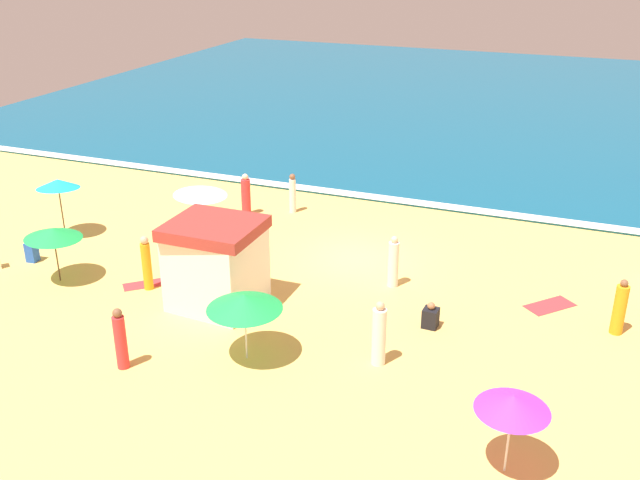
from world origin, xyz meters
TOP-DOWN VIEW (x-y plane):
  - ground_plane at (0.00, 0.00)m, footprint 60.00×60.00m
  - ocean_water at (0.00, 28.00)m, footprint 60.00×44.00m
  - wave_breaker_foam at (0.00, 6.30)m, footprint 57.00×0.70m
  - lifeguard_cabana at (-2.96, -4.93)m, footprint 2.77×2.51m
  - beach_umbrella_0 at (-8.84, -5.40)m, footprint 2.68×2.67m
  - beach_umbrella_1 at (-6.47, 0.17)m, footprint 2.17×2.16m
  - beach_umbrella_3 at (-11.29, -2.16)m, footprint 2.07×2.09m
  - beach_umbrella_4 at (6.71, -9.43)m, footprint 1.70×1.70m
  - beach_umbrella_5 at (-0.68, -7.41)m, footprint 2.36×2.36m
  - beachgoer_0 at (-5.72, 2.51)m, footprint 0.47×0.47m
  - beachgoer_1 at (3.68, -3.83)m, footprint 0.47×0.47m
  - beachgoer_2 at (-5.66, -4.80)m, footprint 0.40×0.40m
  - beachgoer_3 at (-3.62, -9.07)m, footprint 0.34×0.34m
  - beachgoer_4 at (-4.03, 3.50)m, footprint 0.38×0.38m
  - beachgoer_6 at (8.90, -2.16)m, footprint 0.48×0.48m
  - beachgoer_7 at (2.81, -6.32)m, footprint 0.53×0.53m
  - beachgoer_10 at (1.85, -1.61)m, footprint 0.45×0.45m
  - beachgoer_11 at (-10.80, -4.49)m, footprint 0.40×0.40m
  - beach_towel_0 at (6.93, -1.14)m, footprint 1.65×1.72m
  - beach_towel_2 at (-5.95, -4.60)m, footprint 1.49×1.43m

SIDE VIEW (x-z plane):
  - ground_plane at x=0.00m, z-range 0.00..0.00m
  - beach_towel_0 at x=6.93m, z-range 0.00..0.01m
  - beach_towel_2 at x=-5.95m, z-range 0.00..0.01m
  - ocean_water at x=0.00m, z-range 0.00..0.10m
  - wave_breaker_foam at x=0.00m, z-range 0.10..0.11m
  - beachgoer_1 at x=3.68m, z-range -0.07..0.76m
  - beachgoer_11 at x=-10.80m, z-range -0.05..0.90m
  - beachgoer_6 at x=8.90m, z-range -0.06..1.70m
  - beachgoer_4 at x=-4.03m, z-range -0.02..1.67m
  - beachgoer_0 at x=-5.72m, z-range -0.06..1.73m
  - beachgoer_10 at x=1.85m, z-range -0.06..1.75m
  - beachgoer_3 at x=-3.62m, z-range -0.04..1.78m
  - beachgoer_7 at x=2.81m, z-range -0.06..1.86m
  - beachgoer_2 at x=-5.66m, z-range -0.02..1.88m
  - lifeguard_cabana at x=-2.96m, z-range 0.03..2.85m
  - beach_umbrella_1 at x=-6.47m, z-range 0.75..2.70m
  - beach_umbrella_0 at x=-8.84m, z-range 0.76..2.74m
  - beach_umbrella_5 at x=-0.68m, z-range 0.78..2.77m
  - beach_umbrella_4 at x=6.71m, z-range 0.80..2.82m
  - beach_umbrella_3 at x=-11.29m, z-range 0.95..3.35m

